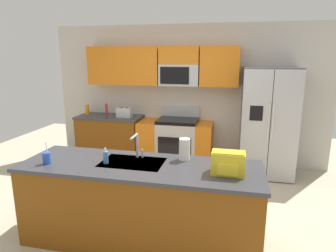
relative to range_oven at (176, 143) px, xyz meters
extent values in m
plane|color=beige|center=(0.14, -1.80, -0.44)|extent=(9.00, 9.00, 0.00)
cube|color=beige|center=(0.14, 0.35, 0.86)|extent=(5.20, 0.10, 2.60)
cube|color=orange|center=(-1.36, 0.14, 1.41)|extent=(0.70, 0.32, 0.70)
cube|color=orange|center=(-0.67, 0.14, 1.41)|extent=(0.66, 0.32, 0.70)
cube|color=orange|center=(0.76, 0.14, 1.41)|extent=(0.68, 0.32, 0.70)
cube|color=#B7BABF|center=(0.04, 0.14, 1.25)|extent=(0.72, 0.32, 0.38)
cube|color=black|center=(-0.02, -0.03, 1.25)|extent=(0.52, 0.01, 0.30)
cube|color=orange|center=(0.04, 0.14, 1.60)|extent=(0.72, 0.32, 0.32)
cube|color=brown|center=(-1.30, 0.00, -0.01)|extent=(1.20, 0.60, 0.86)
cube|color=#38383D|center=(-1.30, 0.00, 0.44)|extent=(1.23, 0.63, 0.04)
cube|color=#B7BABF|center=(0.04, 0.00, -0.02)|extent=(0.72, 0.60, 0.84)
cube|color=black|center=(0.04, -0.31, 0.01)|extent=(0.60, 0.01, 0.36)
cube|color=black|center=(0.04, 0.00, 0.43)|extent=(0.72, 0.60, 0.06)
cube|color=#B7BABF|center=(0.04, 0.27, 0.56)|extent=(0.72, 0.06, 0.20)
cube|color=orange|center=(-0.50, 0.00, -0.02)|extent=(0.36, 0.60, 0.84)
cube|color=orange|center=(0.54, 0.00, -0.02)|extent=(0.28, 0.60, 0.84)
cube|color=#4C4F54|center=(1.61, -0.05, 0.48)|extent=(0.90, 0.70, 1.85)
cube|color=#B7BABF|center=(1.38, -0.42, 0.48)|extent=(0.44, 0.04, 1.81)
cube|color=#B7BABF|center=(1.83, -0.42, 0.48)|extent=(0.44, 0.04, 1.81)
cylinder|color=silver|center=(1.58, -0.45, 0.57)|extent=(0.02, 0.02, 0.60)
cylinder|color=silver|center=(1.64, -0.45, 0.57)|extent=(0.02, 0.02, 0.60)
cube|color=black|center=(1.38, -0.44, 0.70)|extent=(0.20, 0.00, 0.24)
cube|color=brown|center=(0.09, -2.39, -0.01)|extent=(2.54, 0.80, 0.86)
cube|color=#38383D|center=(0.09, -2.39, 0.44)|extent=(2.58, 0.84, 0.04)
cube|color=#B7BABF|center=(-0.01, -2.34, 0.44)|extent=(0.68, 0.44, 0.03)
cube|color=#B7BABF|center=(-0.98, -0.05, 0.55)|extent=(0.28, 0.16, 0.18)
cube|color=black|center=(-1.03, -0.05, 0.63)|extent=(0.03, 0.11, 0.01)
cube|color=black|center=(-0.93, -0.05, 0.63)|extent=(0.03, 0.11, 0.01)
cylinder|color=#B2332D|center=(-1.36, 0.00, 0.58)|extent=(0.05, 0.05, 0.24)
cylinder|color=orange|center=(-1.78, 0.02, 0.56)|extent=(0.07, 0.07, 0.20)
cylinder|color=#B7BABF|center=(-0.01, -2.17, 0.60)|extent=(0.03, 0.03, 0.28)
cylinder|color=#B7BABF|center=(-0.01, -2.27, 0.73)|extent=(0.02, 0.20, 0.02)
cylinder|color=#B7BABF|center=(0.05, -2.17, 0.51)|extent=(0.02, 0.02, 0.10)
cylinder|color=blue|center=(-0.89, -2.58, 0.52)|extent=(0.08, 0.08, 0.13)
cylinder|color=white|center=(-0.88, -2.58, 0.63)|extent=(0.01, 0.03, 0.14)
cylinder|color=#4C8CD8|center=(-0.28, -2.43, 0.52)|extent=(0.06, 0.06, 0.13)
cylinder|color=white|center=(-0.28, -2.43, 0.61)|extent=(0.02, 0.02, 0.04)
cylinder|color=white|center=(0.52, -2.13, 0.58)|extent=(0.12, 0.12, 0.24)
cube|color=yellow|center=(1.01, -2.44, 0.57)|extent=(0.32, 0.20, 0.22)
cube|color=gold|center=(1.01, -2.46, 0.67)|extent=(0.30, 0.14, 0.03)
cube|color=yellow|center=(1.01, -2.54, 0.54)|extent=(0.20, 0.03, 0.11)
camera|label=1|loc=(1.03, -5.22, 1.58)|focal=31.62mm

